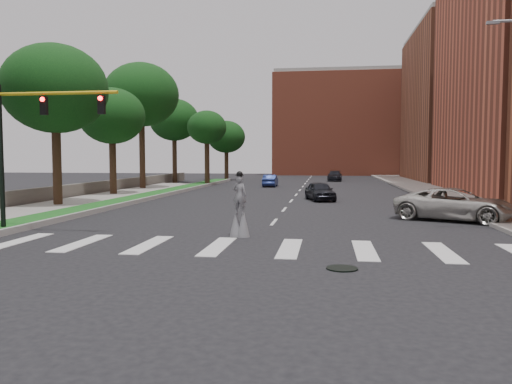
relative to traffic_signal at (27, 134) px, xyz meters
name	(u,v)px	position (x,y,z in m)	size (l,w,h in m)	color
ground_plane	(249,253)	(9.78, -3.00, -4.15)	(160.00, 160.00, 0.00)	black
grass_median	(140,197)	(-1.72, 17.00, -4.03)	(2.00, 60.00, 0.25)	#17531C
median_curb	(154,197)	(-0.67, 17.00, -4.01)	(0.20, 60.00, 0.28)	#999994
sidewalk_left	(26,211)	(-4.72, 7.00, -4.06)	(4.00, 60.00, 0.18)	gray
sidewalk_right	(453,196)	(22.28, 22.00, -4.06)	(5.00, 90.00, 0.18)	gray
stone_wall	(85,190)	(-7.22, 19.00, -3.60)	(0.50, 56.00, 1.10)	#5B554E
manhole	(342,268)	(12.78, -5.00, -4.13)	(0.90, 0.90, 0.04)	black
building_far	(475,106)	(31.78, 51.00, 5.85)	(16.00, 22.00, 20.00)	brown
building_backdrop	(346,126)	(15.78, 75.00, 4.85)	(26.00, 14.00, 18.00)	#B35138
traffic_signal	(27,134)	(0.00, 0.00, 0.00)	(5.30, 0.23, 6.20)	black
stilt_performer	(240,212)	(8.88, 0.33, -3.17)	(0.83, 0.60, 2.64)	black
suv_crossing	(456,204)	(18.78, 6.85, -3.33)	(2.72, 5.89, 1.64)	beige
car_near	(320,191)	(11.86, 17.70, -3.45)	(1.64, 4.09, 1.39)	black
car_mid	(270,181)	(6.29, 34.50, -3.50)	(1.37, 3.92, 1.29)	navy
car_far	(335,176)	(13.42, 48.30, -3.47)	(1.90, 4.68, 1.36)	black
tree_2	(55,89)	(-4.74, 10.51, 3.33)	(6.60, 6.60, 10.31)	black
tree_3	(112,116)	(-5.16, 19.86, 2.37)	(5.40, 5.40, 8.86)	black
tree_4	(141,95)	(-5.55, 27.55, 5.05)	(7.24, 7.24, 12.32)	black
tree_5	(174,120)	(-6.24, 40.27, 3.57)	(6.05, 6.05, 10.34)	black
tree_6	(207,128)	(-1.13, 36.08, 2.33)	(4.43, 4.43, 8.45)	black
tree_7	(226,137)	(-1.41, 48.55, 1.80)	(5.21, 5.21, 8.21)	black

